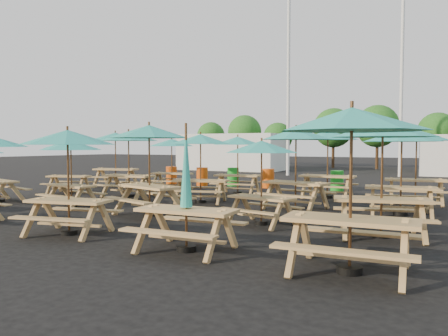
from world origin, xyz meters
The scene contains 32 objects.
ground centered at (0.00, 0.00, 0.00)m, with size 120.00×120.00×0.00m, color black.
picnic_unit_2 centered at (-6.26, -0.05, 1.84)m, with size 2.40×2.40×2.13m.
picnic_unit_3 centered at (-6.45, 2.91, 2.19)m, with size 2.73×2.73×2.54m.
picnic_unit_5 centered at (-3.06, -2.87, 1.81)m, with size 2.05×2.05×2.10m.
picnic_unit_6 centered at (-3.25, 0.06, 2.13)m, with size 2.31×2.31×2.47m.
picnic_unit_7 centered at (-3.32, 2.95, 1.92)m, with size 2.21×2.21×2.22m.
picnic_unit_8 centered at (0.12, -5.89, 1.97)m, with size 2.40×2.40×2.28m.
picnic_unit_9 centered at (0.09, -3.04, 2.16)m, with size 2.77×2.77×2.50m.
picnic_unit_10 centered at (-0.06, -0.07, 2.01)m, with size 2.54×2.54×2.32m.
picnic_unit_11 centered at (-0.10, 2.85, 1.98)m, with size 2.26×2.26×2.30m.
picnic_unit_12 centered at (3.18, -5.95, 0.96)m, with size 1.93×1.71×2.34m.
picnic_unit_13 centered at (3.34, -2.86, 1.78)m, with size 2.14×2.14×2.06m.
picnic_unit_14 centered at (3.24, 0.02, 2.13)m, with size 2.52×2.52×2.47m.
picnic_unit_15 centered at (3.38, 3.18, 2.16)m, with size 2.26×2.26×2.50m.
picnic_unit_16 centered at (6.11, -5.95, 2.18)m, with size 2.35×2.35×2.52m.
picnic_unit_17 centered at (6.13, -3.00, 2.13)m, with size 2.66×2.66×2.47m.
picnic_unit_18 centered at (6.18, 0.22, 2.06)m, with size 2.42×2.42×2.39m.
picnic_unit_19 centered at (6.35, 3.06, 2.11)m, with size 2.45×2.45×2.45m.
waste_bin_0 centered at (-5.04, 5.39, 0.43)m, with size 0.54×0.54×0.87m, color #DB4E0C.
waste_bin_1 centered at (-3.21, 5.31, 0.43)m, with size 0.54×0.54×0.87m, color #DB4E0C.
waste_bin_2 centered at (-1.82, 5.86, 0.43)m, with size 0.54×0.54×0.87m, color #1B9922.
waste_bin_3 centered at (0.03, 5.72, 0.43)m, with size 0.54×0.54×0.87m, color #DB4E0C.
waste_bin_4 centered at (3.13, 5.71, 0.43)m, with size 0.54×0.54×0.87m, color #1B9922.
mast_0 centered at (-2.00, 14.00, 6.00)m, with size 0.20×0.20×12.00m, color silver.
mast_1 centered at (4.50, 16.00, 6.00)m, with size 0.20×0.20×12.00m, color silver.
event_tent_0 centered at (-8.00, 18.00, 1.40)m, with size 8.00×4.00×2.80m, color silver.
tree_0 centered at (-14.07, 25.25, 2.83)m, with size 2.80×2.80×4.24m.
tree_1 centered at (-9.74, 23.90, 3.15)m, with size 3.11×3.11×4.72m.
tree_2 centered at (-6.39, 23.65, 2.62)m, with size 2.59×2.59×3.93m.
tree_3 centered at (-1.75, 24.72, 3.41)m, with size 3.36×3.36×5.09m.
tree_4 centered at (1.90, 24.26, 3.46)m, with size 3.41×3.41×5.17m.
tree_5 centered at (6.22, 24.67, 2.97)m, with size 2.94×2.94×4.45m.
Camera 1 is at (7.48, -12.59, 1.94)m, focal length 35.00 mm.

